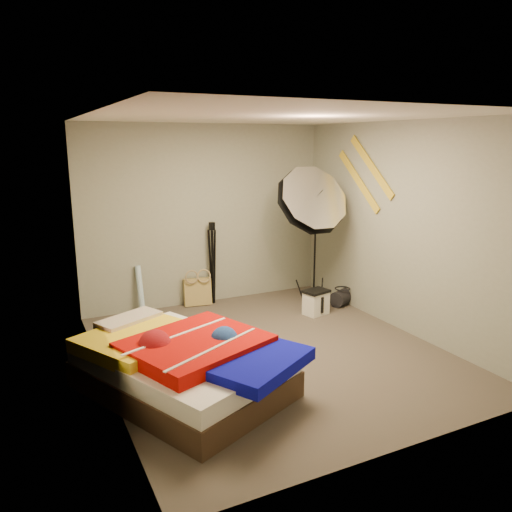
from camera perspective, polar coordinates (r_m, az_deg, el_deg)
floor at (r=5.59m, az=1.81°, el=-10.90°), size 4.00×4.00×0.00m
ceiling at (r=5.12m, az=2.02°, el=15.64°), size 4.00×4.00×0.00m
wall_back at (r=7.01m, az=-5.78°, el=4.62°), size 3.50×0.00×3.50m
wall_front at (r=3.62m, az=16.92°, el=-3.86°), size 3.50×0.00×3.50m
wall_left at (r=4.67m, az=-17.43°, el=-0.14°), size 0.00×4.00×4.00m
wall_right at (r=6.21m, az=16.35°, el=3.08°), size 0.00×4.00×4.00m
tote_bag at (r=7.09m, az=-6.70°, el=-4.08°), size 0.40×0.22×0.39m
wrapping_roll at (r=6.85m, az=-13.09°, el=-3.79°), size 0.09×0.19×0.65m
camera_case at (r=6.73m, az=6.87°, el=-5.36°), size 0.35×0.29×0.31m
duffel_bag at (r=7.17m, az=9.81°, el=-4.68°), size 0.42×0.35×0.22m
wall_stripe_upper at (r=6.58m, az=13.06°, el=9.94°), size 0.02×0.91×0.78m
wall_stripe_lower at (r=6.79m, az=11.64°, el=8.40°), size 0.02×0.91×0.78m
bed at (r=4.73m, az=-8.35°, el=-12.06°), size 1.99×2.20×0.54m
photo_umbrella at (r=6.65m, az=6.18°, el=6.11°), size 1.20×0.92×2.06m
camera_tripod at (r=7.03m, az=-4.99°, el=-0.15°), size 0.08×0.08×1.17m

